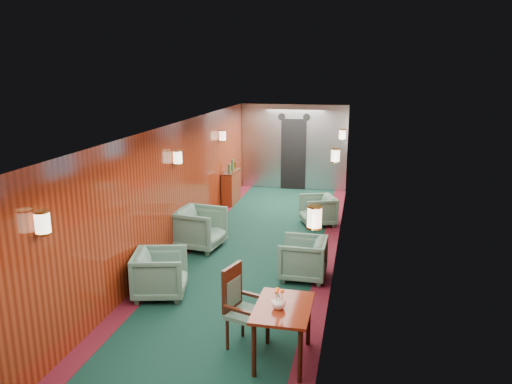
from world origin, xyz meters
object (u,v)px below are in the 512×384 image
side_chair (241,303)px  armchair_left_far (200,228)px  armchair_right_far (318,210)px  credenza (231,186)px  dining_table (283,315)px  armchair_left_near (160,274)px  armchair_right_near (303,258)px

side_chair → armchair_left_far: (-1.59, 3.20, -0.17)m
armchair_right_far → credenza: bearing=-142.4°
armchair_right_far → dining_table: bearing=-21.2°
dining_table → armchair_left_near: (-2.09, 1.32, -0.23)m
armchair_left_near → armchair_right_near: (2.04, 1.10, -0.01)m
dining_table → armchair_left_far: armchair_left_far is taller
dining_table → credenza: bearing=110.1°
armchair_right_far → armchair_left_near: bearing=-48.5°
armchair_left_near → dining_table: bearing=-135.9°
armchair_left_far → armchair_right_near: armchair_left_far is taller
credenza → armchair_right_near: credenza is taller
armchair_left_near → armchair_right_far: size_ratio=1.09×
dining_table → side_chair: bearing=158.9°
armchair_left_near → armchair_left_far: bearing=-11.9°
armchair_left_near → armchair_right_near: bearing=-75.3°
credenza → armchair_right_far: size_ratio=1.54×
armchair_right_near → credenza: bearing=-150.4°
dining_table → armchair_right_far: 5.36m
credenza → armchair_right_near: (2.36, -4.31, -0.09)m
dining_table → side_chair: 0.61m
dining_table → credenza: (-2.41, 6.73, -0.15)m
armchair_left_near → armchair_right_far: 4.51m
dining_table → armchair_left_near: armchair_left_near is taller
credenza → armchair_left_near: size_ratio=1.42×
armchair_left_far → armchair_right_far: armchair_left_far is taller
credenza → armchair_right_far: credenza is taller
side_chair → armchair_left_near: bearing=161.7°
side_chair → armchair_right_near: size_ratio=1.38×
armchair_left_near → armchair_right_far: (2.02, 4.04, -0.03)m
dining_table → armchair_right_near: bearing=91.6°
armchair_right_near → dining_table: bearing=2.2°
side_chair → credenza: bearing=123.2°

